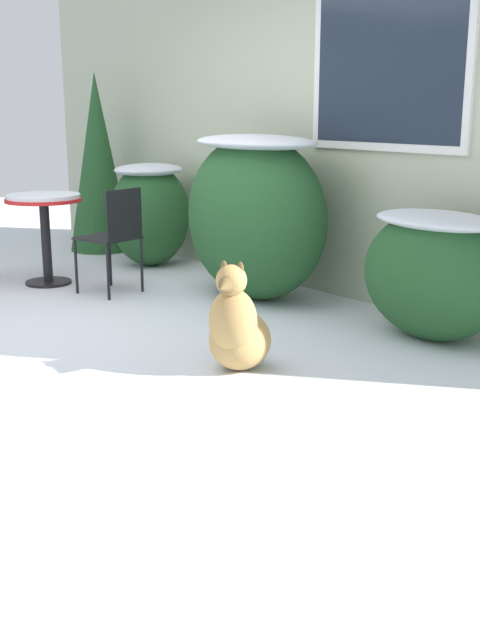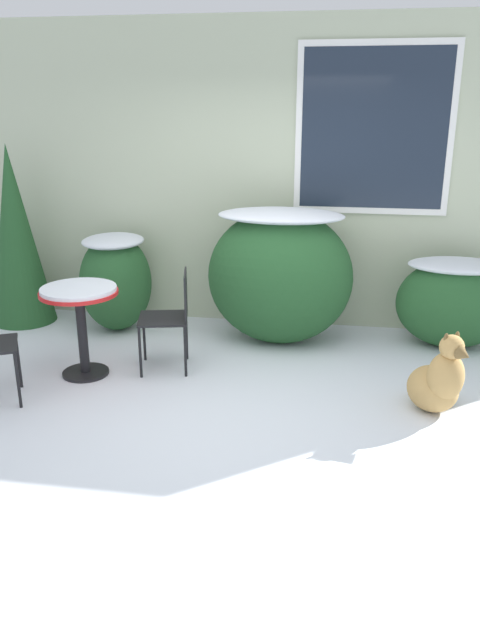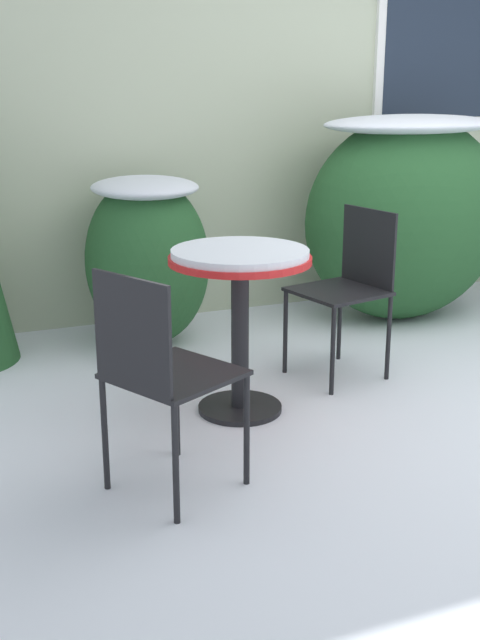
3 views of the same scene
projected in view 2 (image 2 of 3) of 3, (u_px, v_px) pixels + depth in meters
The scene contains 9 objects.
ground_plane at pixel (227, 414), 4.72m from camera, with size 16.00×16.00×0.00m, color silver.
house_wall at pixel (273, 175), 6.24m from camera, with size 8.00×0.10×3.02m.
shrub_left at pixel (116, 279), 6.35m from camera, with size 0.72×0.79×0.99m.
shrub_middle at pixel (280, 274), 5.93m from camera, with size 1.38×0.85×1.31m.
shrub_right at pixel (454, 300), 5.89m from camera, with size 1.08×0.65×0.86m.
evergreen_bush at pixel (16, 236), 6.45m from camera, with size 0.66×0.66×1.86m.
patio_table at pixel (80, 307), 5.22m from camera, with size 0.65×0.65×0.78m.
patio_chair_near_table at pixel (171, 314), 5.39m from camera, with size 0.50×0.50×0.88m.
dog at pixel (438, 382), 4.67m from camera, with size 0.53×0.58×0.68m.
Camera 2 is at (0.79, -4.15, 2.23)m, focal length 35.00 mm.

